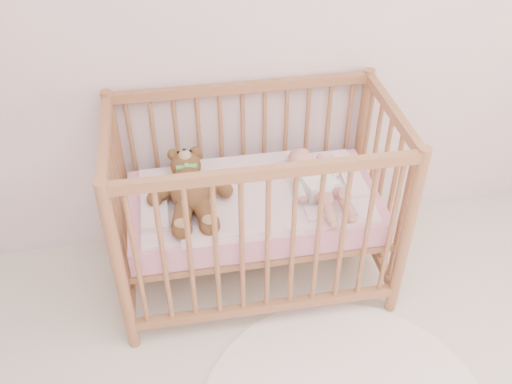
{
  "coord_description": "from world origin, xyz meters",
  "views": [
    {
      "loc": [
        -0.52,
        -0.52,
        2.32
      ],
      "look_at": [
        -0.16,
        1.55,
        0.62
      ],
      "focal_mm": 40.0,
      "sensor_mm": 36.0,
      "label": 1
    }
  ],
  "objects": [
    {
      "name": "mattress",
      "position": [
        -0.16,
        1.6,
        0.49
      ],
      "size": [
        1.22,
        0.62,
        0.13
      ],
      "primitive_type": "cube",
      "color": "pink",
      "rests_on": "crib"
    },
    {
      "name": "blanket",
      "position": [
        -0.16,
        1.6,
        0.56
      ],
      "size": [
        1.1,
        0.58,
        0.06
      ],
      "primitive_type": null,
      "color": "pink",
      "rests_on": "mattress"
    },
    {
      "name": "teddy_bear",
      "position": [
        -0.47,
        1.58,
        0.65
      ],
      "size": [
        0.44,
        0.61,
        0.17
      ],
      "primitive_type": null,
      "rotation": [
        0.0,
        0.0,
        0.02
      ],
      "color": "brown",
      "rests_on": "blanket"
    },
    {
      "name": "crib",
      "position": [
        -0.16,
        1.6,
        0.5
      ],
      "size": [
        1.36,
        0.76,
        1.0
      ],
      "primitive_type": null,
      "color": "#AC6C49",
      "rests_on": "floor"
    },
    {
      "name": "baby",
      "position": [
        0.14,
        1.58,
        0.64
      ],
      "size": [
        0.39,
        0.62,
        0.14
      ],
      "primitive_type": null,
      "rotation": [
        0.0,
        0.0,
        0.21
      ],
      "color": "white",
      "rests_on": "blanket"
    },
    {
      "name": "wall_back",
      "position": [
        0.0,
        2.0,
        1.35
      ],
      "size": [
        4.0,
        0.02,
        2.7
      ],
      "primitive_type": "cube",
      "color": "beige",
      "rests_on": "floor"
    }
  ]
}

